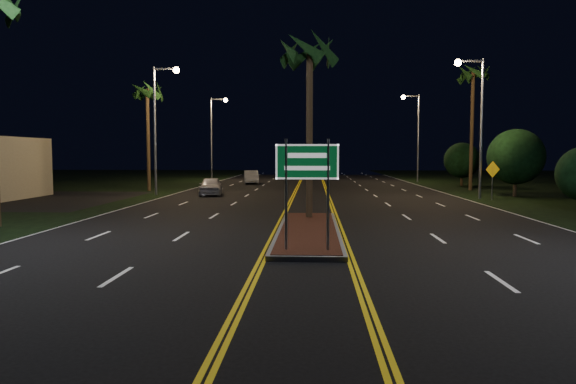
# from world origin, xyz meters

# --- Properties ---
(ground) EXTENTS (120.00, 120.00, 0.00)m
(ground) POSITION_xyz_m (0.00, 0.00, 0.00)
(ground) COLOR black
(ground) RESTS_ON ground
(median_island) EXTENTS (2.25, 10.25, 0.17)m
(median_island) POSITION_xyz_m (0.00, 7.00, 0.08)
(median_island) COLOR gray
(median_island) RESTS_ON ground
(highway_sign) EXTENTS (1.80, 0.08, 3.20)m
(highway_sign) POSITION_xyz_m (0.00, 2.80, 2.40)
(highway_sign) COLOR gray
(highway_sign) RESTS_ON ground
(streetlight_left_mid) EXTENTS (1.91, 0.44, 9.00)m
(streetlight_left_mid) POSITION_xyz_m (-10.61, 24.00, 5.66)
(streetlight_left_mid) COLOR gray
(streetlight_left_mid) RESTS_ON ground
(streetlight_left_far) EXTENTS (1.91, 0.44, 9.00)m
(streetlight_left_far) POSITION_xyz_m (-10.61, 44.00, 5.66)
(streetlight_left_far) COLOR gray
(streetlight_left_far) RESTS_ON ground
(streetlight_right_mid) EXTENTS (1.91, 0.44, 9.00)m
(streetlight_right_mid) POSITION_xyz_m (10.61, 22.00, 5.66)
(streetlight_right_mid) COLOR gray
(streetlight_right_mid) RESTS_ON ground
(streetlight_right_far) EXTENTS (1.91, 0.44, 9.00)m
(streetlight_right_far) POSITION_xyz_m (10.61, 42.00, 5.66)
(streetlight_right_far) COLOR gray
(streetlight_right_far) RESTS_ON ground
(palm_median) EXTENTS (2.40, 2.40, 8.30)m
(palm_median) POSITION_xyz_m (0.00, 10.50, 7.28)
(palm_median) COLOR #382819
(palm_median) RESTS_ON ground
(palm_left_far) EXTENTS (2.40, 2.40, 8.80)m
(palm_left_far) POSITION_xyz_m (-12.80, 28.00, 7.75)
(palm_left_far) COLOR #382819
(palm_left_far) RESTS_ON ground
(palm_right_far) EXTENTS (2.40, 2.40, 10.30)m
(palm_right_far) POSITION_xyz_m (12.80, 30.00, 9.14)
(palm_right_far) COLOR #382819
(palm_right_far) RESTS_ON ground
(shrub_mid) EXTENTS (3.78, 3.78, 4.62)m
(shrub_mid) POSITION_xyz_m (14.00, 24.00, 2.73)
(shrub_mid) COLOR #382819
(shrub_mid) RESTS_ON ground
(shrub_far) EXTENTS (3.24, 3.24, 3.96)m
(shrub_far) POSITION_xyz_m (13.80, 36.00, 2.34)
(shrub_far) COLOR #382819
(shrub_far) RESTS_ON ground
(car_near) EXTENTS (2.57, 4.77, 1.51)m
(car_near) POSITION_xyz_m (-7.11, 24.18, 0.76)
(car_near) COLOR #B9B8BE
(car_near) RESTS_ON ground
(car_far) EXTENTS (2.60, 4.74, 1.50)m
(car_far) POSITION_xyz_m (-5.95, 38.31, 0.75)
(car_far) COLOR silver
(car_far) RESTS_ON ground
(warning_sign) EXTENTS (0.98, 0.39, 2.46)m
(warning_sign) POSITION_xyz_m (11.48, 21.11, 1.60)
(warning_sign) COLOR gray
(warning_sign) RESTS_ON ground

